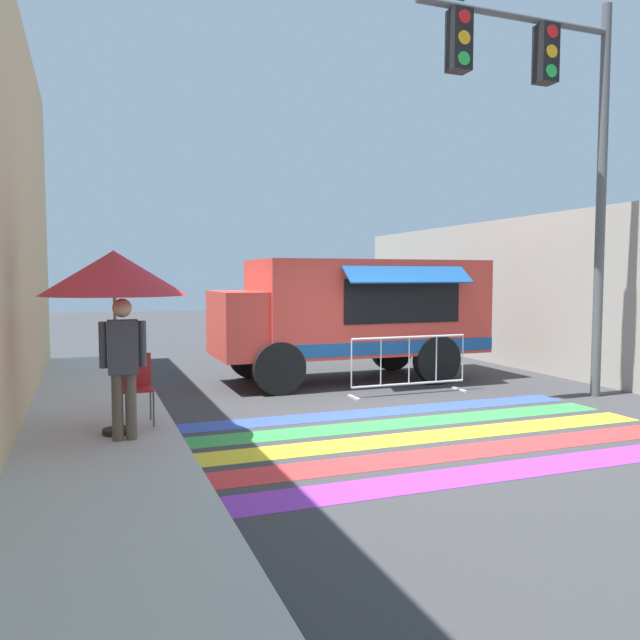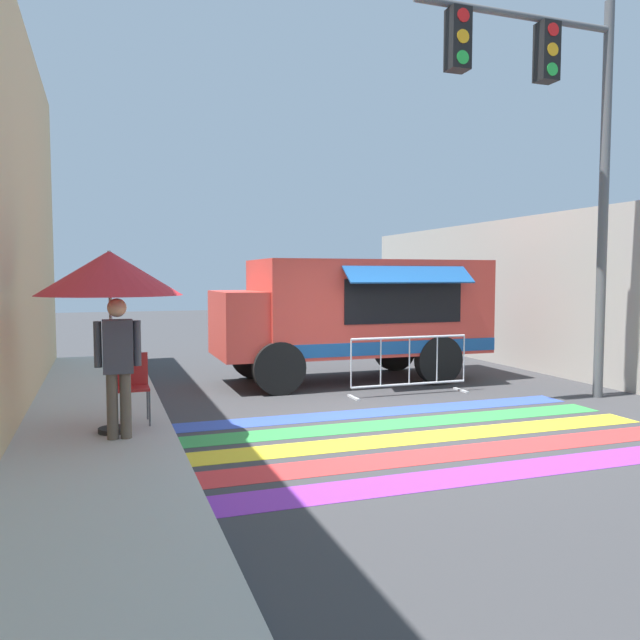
{
  "view_description": "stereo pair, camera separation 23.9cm",
  "coord_description": "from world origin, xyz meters",
  "views": [
    {
      "loc": [
        -4.15,
        -7.74,
        2.06
      ],
      "look_at": [
        -0.38,
        2.3,
        1.3
      ],
      "focal_mm": 35.0,
      "sensor_mm": 36.0,
      "label": 1
    },
    {
      "loc": [
        -3.93,
        -7.82,
        2.06
      ],
      "look_at": [
        -0.38,
        2.3,
        1.3
      ],
      "focal_mm": 35.0,
      "sensor_mm": 36.0,
      "label": 2
    }
  ],
  "objects": [
    {
      "name": "patio_umbrella",
      "position": [
        -3.84,
        0.14,
        2.08
      ],
      "size": [
        1.73,
        1.73,
        2.23
      ],
      "color": "black",
      "rests_on": "sidewalk_left"
    },
    {
      "name": "vendor_person",
      "position": [
        -3.77,
        -0.19,
        1.08
      ],
      "size": [
        0.53,
        0.22,
        1.66
      ],
      "rotation": [
        0.0,
        0.0,
        -0.05
      ],
      "color": "brown",
      "rests_on": "sidewalk_left"
    },
    {
      "name": "concrete_wall_right",
      "position": [
        4.93,
        3.0,
        1.68
      ],
      "size": [
        0.2,
        16.0,
        3.36
      ],
      "color": "#A39E93",
      "rests_on": "ground_plane"
    },
    {
      "name": "traffic_signal_pole",
      "position": [
        2.86,
        0.5,
        4.63
      ],
      "size": [
        3.74,
        0.29,
        6.53
      ],
      "color": "#515456",
      "rests_on": "ground_plane"
    },
    {
      "name": "crosswalk_painted",
      "position": [
        0.0,
        -0.87,
        0.0
      ],
      "size": [
        6.4,
        3.6,
        0.01
      ],
      "color": "purple",
      "rests_on": "ground_plane"
    },
    {
      "name": "ground_plane",
      "position": [
        0.0,
        0.0,
        0.0
      ],
      "size": [
        60.0,
        60.0,
        0.0
      ],
      "primitive_type": "plane",
      "color": "#38383A"
    },
    {
      "name": "food_truck",
      "position": [
        0.62,
        3.45,
        1.38
      ],
      "size": [
        5.23,
        2.51,
        2.37
      ],
      "color": "#D13D33",
      "rests_on": "ground_plane"
    },
    {
      "name": "folding_chair",
      "position": [
        -3.59,
        0.62,
        0.68
      ],
      "size": [
        0.43,
        0.43,
        0.91
      ],
      "rotation": [
        0.0,
        0.0,
        -0.15
      ],
      "color": "#4C4C51",
      "rests_on": "sidewalk_left"
    },
    {
      "name": "barricade_front",
      "position": [
        1.07,
        1.77,
        0.51
      ],
      "size": [
        2.2,
        0.44,
        1.02
      ],
      "color": "#B7BABF",
      "rests_on": "ground_plane"
    }
  ]
}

